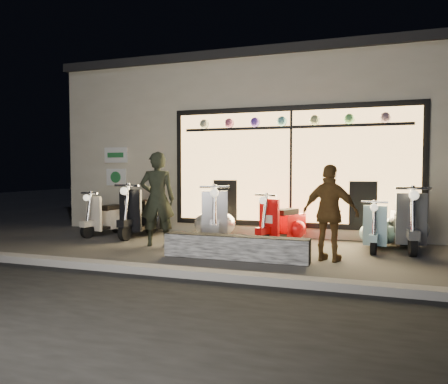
# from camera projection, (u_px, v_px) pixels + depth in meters

# --- Properties ---
(ground) EXTENTS (40.00, 40.00, 0.00)m
(ground) POSITION_uv_depth(u_px,v_px,m) (228.00, 251.00, 7.96)
(ground) COLOR #383533
(ground) RESTS_ON ground
(kerb) EXTENTS (40.00, 0.25, 0.12)m
(kerb) POSITION_uv_depth(u_px,v_px,m) (183.00, 273.00, 6.07)
(kerb) COLOR slate
(kerb) RESTS_ON ground
(shop_building) EXTENTS (10.20, 6.23, 4.20)m
(shop_building) POSITION_uv_depth(u_px,v_px,m) (283.00, 148.00, 12.56)
(shop_building) COLOR beige
(shop_building) RESTS_ON ground
(graffiti_barrier) EXTENTS (2.45, 0.28, 0.40)m
(graffiti_barrier) POSITION_uv_depth(u_px,v_px,m) (235.00, 248.00, 7.23)
(graffiti_barrier) COLOR black
(graffiti_barrier) RESTS_ON ground
(scooter_silver) EXTENTS (0.86, 1.57, 1.13)m
(scooter_silver) POSITION_uv_depth(u_px,v_px,m) (215.00, 219.00, 9.17)
(scooter_silver) COLOR black
(scooter_silver) RESTS_ON ground
(scooter_red) EXTENTS (0.80, 1.34, 0.98)m
(scooter_red) POSITION_uv_depth(u_px,v_px,m) (285.00, 224.00, 8.82)
(scooter_red) COLOR black
(scooter_red) RESTS_ON ground
(scooter_black) EXTENTS (0.51, 1.57, 1.13)m
(scooter_black) POSITION_uv_depth(u_px,v_px,m) (145.00, 215.00, 9.86)
(scooter_black) COLOR black
(scooter_black) RESTS_ON ground
(scooter_cream) EXTENTS (0.59, 1.34, 0.95)m
(scooter_cream) POSITION_uv_depth(u_px,v_px,m) (110.00, 218.00, 10.04)
(scooter_cream) COLOR black
(scooter_cream) RESTS_ON ground
(scooter_blue) EXTENTS (0.48, 1.27, 0.90)m
(scooter_blue) POSITION_uv_depth(u_px,v_px,m) (378.00, 230.00, 8.20)
(scooter_blue) COLOR black
(scooter_blue) RESTS_ON ground
(scooter_grey) EXTENTS (0.57, 1.60, 1.14)m
(scooter_grey) POSITION_uv_depth(u_px,v_px,m) (406.00, 224.00, 8.24)
(scooter_grey) COLOR black
(scooter_grey) RESTS_ON ground
(man) EXTENTS (0.78, 0.66, 1.84)m
(man) POSITION_uv_depth(u_px,v_px,m) (157.00, 199.00, 8.49)
(man) COLOR black
(man) RESTS_ON ground
(woman) EXTENTS (0.99, 0.60, 1.58)m
(woman) POSITION_uv_depth(u_px,v_px,m) (330.00, 213.00, 7.07)
(woman) COLOR brown
(woman) RESTS_ON ground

